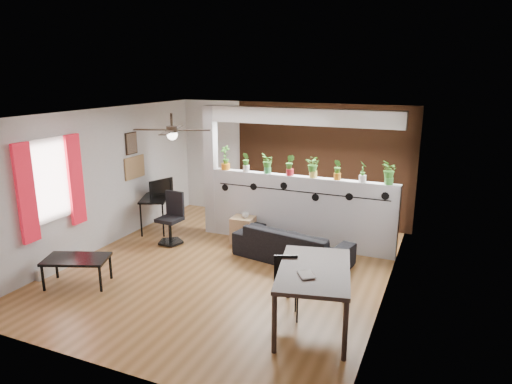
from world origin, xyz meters
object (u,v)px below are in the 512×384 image
Objects in this scene: potted_plant_2 at (268,163)px; potted_plant_6 at (363,171)px; potted_plant_7 at (390,172)px; computer_desk at (156,199)px; potted_plant_0 at (225,157)px; sofa at (292,245)px; cube_shelf at (243,230)px; dining_table at (314,275)px; folding_chair at (286,281)px; ceiling_fan at (172,131)px; potted_plant_4 at (313,166)px; potted_plant_3 at (290,164)px; potted_plant_1 at (246,161)px; coffee_table at (76,261)px; cup at (245,215)px; potted_plant_5 at (338,169)px; office_chair at (172,221)px.

potted_plant_6 is at bearing -0.00° from potted_plant_2.
potted_plant_7 is 4.73m from computer_desk.
potted_plant_0 is 2.28m from sofa.
cube_shelf is 0.32× the size of dining_table.
folding_chair reaches higher than computer_desk.
ceiling_fan is at bearing -146.59° from potted_plant_6.
potted_plant_4 reaches higher than dining_table.
ceiling_fan is 3.01× the size of potted_plant_3.
folding_chair is (-0.42, 0.12, -0.23)m from dining_table.
dining_table is (2.19, -2.71, -0.83)m from potted_plant_1.
cube_shelf is 3.12m from coffee_table.
potted_plant_7 is 3.08× the size of cup.
ceiling_fan reaches higher than sofa.
potted_plant_6 is 4.29m from computer_desk.
dining_table is at bearing -51.80° from cube_shelf.
potted_plant_7 reaches higher than folding_chair.
potted_plant_7 is (2.71, 0.00, 0.02)m from potted_plant_1.
potted_plant_2 is at bearing 56.81° from coffee_table.
folding_chair is (1.68, -2.25, 0.24)m from cube_shelf.
potted_plant_1 is 0.45m from potted_plant_2.
potted_plant_1 reaches higher than sofa.
potted_plant_7 reaches higher than dining_table.
potted_plant_4 is (1.35, 0.00, 0.02)m from potted_plant_1.
potted_plant_1 is 0.23× the size of dining_table.
potted_plant_3 is 4.04m from coffee_table.
potted_plant_7 reaches higher than cube_shelf.
sofa is (0.34, -0.77, -1.27)m from potted_plant_3.
sofa is at bearing 116.03° from dining_table.
cube_shelf is (-1.16, 0.43, -0.03)m from sofa.
potted_plant_5 is 1.58m from sofa.
potted_plant_4 reaches higher than cup.
potted_plant_5 is at bearing 7.73° from cube_shelf.
ceiling_fan is 1.10× the size of coffee_table.
computer_desk is at bearing -169.97° from potted_plant_1.
coffee_table is at bearing -144.50° from potted_plant_7.
cup is 0.12× the size of coffee_table.
coffee_table is (-2.88, -3.02, -1.17)m from potted_plant_4.
folding_chair is at bearing -31.42° from computer_desk.
potted_plant_3 is 0.77× the size of cube_shelf.
potted_plant_5 is at bearing 180.00° from potted_plant_7.
potted_plant_4 is 2.91m from office_chair.
coffee_table is (-1.60, -2.68, 0.14)m from cube_shelf.
potted_plant_5 is 0.72× the size of cube_shelf.
potted_plant_0 is 0.29× the size of dining_table.
cup is (-0.77, -0.34, -0.99)m from potted_plant_3.
potted_plant_6 is (2.73, 1.80, -0.77)m from ceiling_fan.
potted_plant_5 is 0.19× the size of sofa.
potted_plant_0 is 0.48× the size of office_chair.
potted_plant_1 is 0.44× the size of folding_chair.
potted_plant_6 is 2.84m from folding_chair.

